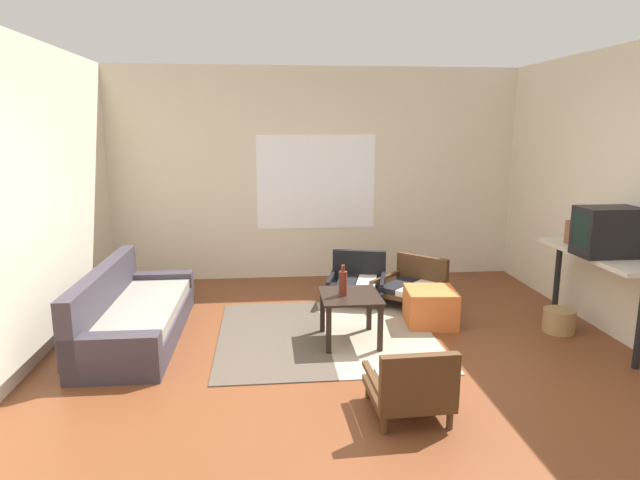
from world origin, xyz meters
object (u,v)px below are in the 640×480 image
Objects in this scene: armchair_striped_foreground at (411,387)px; console_shelf at (597,263)px; coffee_table at (350,304)px; wicker_basket at (559,321)px; clay_vase at (576,231)px; armchair_corner at (412,284)px; glass_bottle at (343,283)px; crt_television at (610,232)px; couch at (132,316)px; ottoman_orange at (430,307)px; armchair_by_window at (357,279)px.

console_shelf is (2.06, 1.23, 0.50)m from armchair_striped_foreground.
coffee_table is at bearing 98.20° from armchair_striped_foreground.
clay_vase is at bearing 44.59° from wicker_basket.
console_shelf reaches higher than armchair_corner.
armchair_corner is 0.64× the size of console_shelf.
glass_bottle is at bearing 101.22° from armchair_striped_foreground.
armchair_corner is at bearing 140.30° from wicker_basket.
coffee_table is 2.10× the size of glass_bottle.
armchair_striped_foreground is 1.04× the size of crt_television.
couch reaches higher than armchair_striped_foreground.
console_shelf is 2.55× the size of crt_television.
console_shelf reaches higher than ottoman_orange.
crt_television reaches higher than armchair_by_window.
coffee_table is at bearing 13.26° from glass_bottle.
couch is 6.73× the size of wicker_basket.
armchair_by_window is 1.04m from ottoman_orange.
armchair_by_window reaches higher than ottoman_orange.
ottoman_orange is 0.87× the size of crt_television.
armchair_by_window is at bearing 142.95° from crt_television.
console_shelf is at bearing -34.57° from armchair_by_window.
crt_television is 0.54m from clay_vase.
ottoman_orange is at bearing -54.70° from armchair_by_window.
clay_vase is (1.40, -0.79, 0.72)m from armchair_corner.
crt_television is (2.06, 1.11, 0.82)m from armchair_striped_foreground.
crt_television reaches higher than ottoman_orange.
clay_vase is (1.39, -0.13, 0.77)m from ottoman_orange.
glass_bottle is (-0.35, -1.23, 0.33)m from armchair_by_window.
ottoman_orange is 1.61× the size of wicker_basket.
coffee_table is at bearing -102.76° from armchair_by_window.
ottoman_orange is 1.58m from console_shelf.
couch is 4.10m from wicker_basket.
armchair_by_window is at bearing 146.65° from wicker_basket.
glass_bottle reaches higher than armchair_striped_foreground.
armchair_striped_foreground reaches higher than wicker_basket.
armchair_corner reaches higher than wicker_basket.
couch is at bearing 176.25° from wicker_basket.
armchair_corner is at bearing 139.67° from console_shelf.
crt_television reaches higher than clay_vase.
armchair_by_window is 2.61m from armchair_striped_foreground.
couch is at bearing 170.63° from glass_bottle.
wicker_basket is (2.06, 0.04, -0.25)m from coffee_table.
glass_bottle is 0.95× the size of wicker_basket.
ottoman_orange is 1.09m from glass_bottle.
wicker_basket is (4.09, -0.27, -0.10)m from couch.
glass_bottle is (-2.34, -0.26, -0.38)m from clay_vase.
couch is 2.47m from armchair_by_window.
wicker_basket is at bearing 1.47° from glass_bottle.
crt_television is 1.94× the size of glass_bottle.
glass_bottle is (1.96, -0.32, 0.36)m from couch.
wicker_basket is at bearing 37.57° from armchair_striped_foreground.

